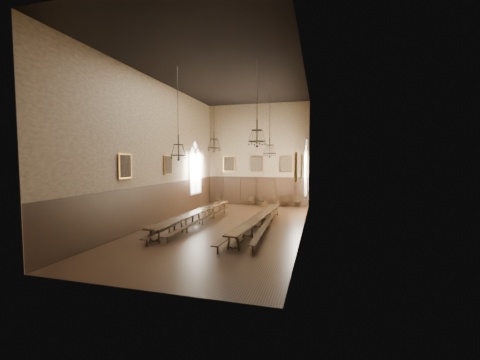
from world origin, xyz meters
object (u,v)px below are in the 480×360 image
at_px(chair_0, 218,201).
at_px(chandelier_front_left, 178,150).
at_px(bench_right_inner, 250,224).
at_px(chair_6, 285,203).
at_px(chair_5, 274,203).
at_px(bench_left_outer, 186,220).
at_px(chair_4, 262,203).
at_px(table_left, 196,218).
at_px(table_right, 259,222).
at_px(bench_left_inner, 202,221).
at_px(chandelier_front_right, 257,136).
at_px(chair_3, 251,202).
at_px(chandelier_back_left, 214,144).
at_px(chandelier_back_right, 270,149).
at_px(bench_right_outer, 267,224).
at_px(chair_7, 297,204).

xyz_separation_m(chair_0, chandelier_front_left, (1.50, -10.59, 4.29)).
distance_m(bench_right_inner, chair_6, 8.90).
xyz_separation_m(chair_5, chair_6, (0.97, 0.08, 0.02)).
relative_size(bench_left_outer, chair_4, 11.84).
height_order(table_left, table_right, table_left).
bearing_deg(chair_6, bench_left_inner, -118.60).
bearing_deg(bench_right_inner, chair_0, 120.01).
relative_size(table_left, bench_left_inner, 1.10).
relative_size(chandelier_front_left, chandelier_front_right, 1.16).
distance_m(bench_left_inner, chandelier_front_right, 6.64).
xyz_separation_m(chair_3, chandelier_back_left, (-1.24, -5.89, 4.86)).
bearing_deg(chair_5, chair_4, -171.64).
xyz_separation_m(table_left, chair_0, (-1.45, 8.23, -0.10)).
xyz_separation_m(bench_right_inner, chandelier_back_right, (0.73, 2.45, 4.46)).
bearing_deg(chandelier_back_left, chair_3, 78.12).
relative_size(bench_right_inner, chandelier_front_right, 2.50).
bearing_deg(chandelier_front_right, bench_left_inner, 150.95).
relative_size(chair_4, chandelier_back_left, 0.20).
xyz_separation_m(bench_right_inner, chair_5, (0.09, 8.76, -0.03)).
bearing_deg(chair_6, chair_3, 177.30).
xyz_separation_m(bench_left_inner, chandelier_back_right, (3.79, 2.21, 4.50)).
xyz_separation_m(bench_left_outer, chair_3, (2.04, 8.83, -0.01)).
bearing_deg(chandelier_back_right, table_right, -96.08).
xyz_separation_m(bench_left_outer, bench_left_inner, (1.00, 0.25, -0.03)).
bearing_deg(chair_0, chandelier_back_left, -84.04).
relative_size(bench_left_inner, chandelier_front_left, 1.89).
distance_m(table_left, chair_5, 9.04).
distance_m(bench_right_outer, chair_3, 9.08).
distance_m(bench_right_inner, chair_7, 9.09).
bearing_deg(chandelier_front_left, bench_left_inner, 77.04).
bearing_deg(table_left, table_right, -3.86).
height_order(bench_left_outer, bench_left_inner, bench_left_outer).
height_order(chair_0, chandelier_back_left, chandelier_back_left).
xyz_separation_m(bench_right_inner, chandelier_front_left, (-3.54, -1.87, 4.28)).
height_order(chair_3, chair_4, chair_3).
distance_m(bench_right_inner, chair_3, 9.05).
height_order(chair_7, chandelier_back_right, chandelier_back_right).
xyz_separation_m(chair_4, chandelier_back_right, (1.70, -6.31, 4.51)).
height_order(chair_7, chandelier_front_right, chandelier_front_right).
bearing_deg(bench_left_outer, chair_3, 76.97).
bearing_deg(chandelier_back_right, table_left, -155.64).
relative_size(chair_0, chair_3, 1.06).
height_order(bench_right_outer, chandelier_front_right, chandelier_front_right).
bearing_deg(chair_3, chair_6, 13.28).
bearing_deg(bench_right_outer, chair_5, 96.08).
xyz_separation_m(chair_5, chandelier_front_right, (0.73, -10.66, 4.94)).
xyz_separation_m(table_left, chandelier_back_left, (0.34, 2.44, 4.74)).
height_order(table_right, chandelier_front_right, chandelier_front_right).
xyz_separation_m(table_left, chandelier_front_right, (4.40, -2.40, 4.82)).
bearing_deg(chandelier_back_right, bench_right_outer, -83.31).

